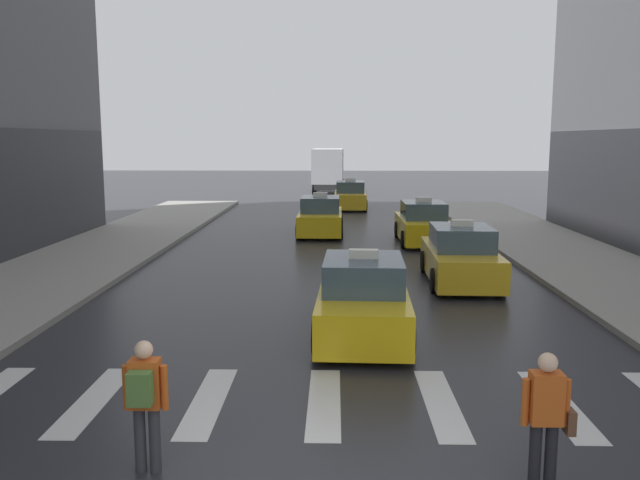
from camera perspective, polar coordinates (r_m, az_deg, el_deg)
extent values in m
cube|color=silver|center=(11.09, -19.09, -12.98)|extent=(0.50, 2.80, 0.01)
cube|color=silver|center=(10.61, -9.68, -13.61)|extent=(0.50, 2.80, 0.01)
cube|color=silver|center=(10.44, 0.37, -13.88)|extent=(0.50, 2.80, 0.01)
cube|color=silver|center=(10.56, 10.47, -13.74)|extent=(0.50, 2.80, 0.01)
cube|color=silver|center=(10.99, 20.03, -13.23)|extent=(0.50, 2.80, 0.01)
cube|color=yellow|center=(13.73, 3.76, -5.87)|extent=(1.97, 4.57, 0.84)
cube|color=#384C5B|center=(13.47, 3.79, -2.92)|extent=(1.68, 2.16, 0.64)
cube|color=silver|center=(13.39, 3.81, -1.21)|extent=(0.61, 0.26, 0.18)
cylinder|color=black|center=(15.12, 0.47, -5.39)|extent=(0.25, 0.67, 0.66)
cylinder|color=black|center=(15.13, 6.98, -5.45)|extent=(0.25, 0.67, 0.66)
cylinder|color=black|center=(12.52, -0.18, -8.39)|extent=(0.25, 0.67, 0.66)
cylinder|color=black|center=(12.53, 7.73, -8.46)|extent=(0.25, 0.67, 0.66)
cube|color=#F2EAB2|center=(15.94, 1.46, -3.64)|extent=(0.20, 0.05, 0.14)
cube|color=#F2EAB2|center=(15.95, 5.99, -3.68)|extent=(0.20, 0.05, 0.14)
cube|color=gold|center=(19.01, 12.09, -1.95)|extent=(1.95, 4.56, 0.84)
cube|color=#384C5B|center=(18.79, 12.21, 0.21)|extent=(1.67, 2.15, 0.64)
cube|color=silver|center=(18.74, 12.25, 1.45)|extent=(0.61, 0.26, 0.18)
cylinder|color=black|center=(20.26, 9.10, -1.88)|extent=(0.24, 0.67, 0.66)
cylinder|color=black|center=(20.50, 13.86, -1.90)|extent=(0.24, 0.67, 0.66)
cylinder|color=black|center=(17.63, 9.99, -3.49)|extent=(0.24, 0.67, 0.66)
cylinder|color=black|center=(17.91, 15.44, -3.48)|extent=(0.24, 0.67, 0.66)
cube|color=#F2EAB2|center=(21.14, 9.47, -0.70)|extent=(0.20, 0.05, 0.14)
cube|color=#F2EAB2|center=(21.31, 12.84, -0.72)|extent=(0.20, 0.05, 0.14)
cube|color=yellow|center=(26.09, 8.91, 1.00)|extent=(1.81, 4.51, 0.84)
cube|color=#384C5B|center=(25.90, 8.98, 2.59)|extent=(1.61, 2.10, 0.64)
cube|color=silver|center=(25.87, 9.00, 3.49)|extent=(0.60, 0.24, 0.18)
cylinder|color=black|center=(27.36, 6.76, 0.91)|extent=(0.22, 0.66, 0.66)
cylinder|color=black|center=(27.57, 10.30, 0.89)|extent=(0.22, 0.66, 0.66)
cylinder|color=black|center=(24.70, 7.34, 0.06)|extent=(0.22, 0.66, 0.66)
cylinder|color=black|center=(24.93, 11.25, 0.04)|extent=(0.22, 0.66, 0.66)
cube|color=#F2EAB2|center=(28.25, 7.06, 1.71)|extent=(0.20, 0.04, 0.14)
cube|color=#F2EAB2|center=(28.40, 9.59, 1.69)|extent=(0.20, 0.04, 0.14)
cube|color=yellow|center=(28.11, 0.04, 1.65)|extent=(1.84, 4.52, 0.84)
cube|color=#384C5B|center=(27.92, 0.03, 3.13)|extent=(1.62, 2.11, 0.64)
cube|color=silver|center=(27.89, 0.03, 3.97)|extent=(0.60, 0.25, 0.18)
cylinder|color=black|center=(29.51, -1.54, 1.53)|extent=(0.23, 0.66, 0.66)
cylinder|color=black|center=(29.46, 1.78, 1.52)|extent=(0.23, 0.66, 0.66)
cylinder|color=black|center=(26.84, -1.87, 0.81)|extent=(0.23, 0.66, 0.66)
cylinder|color=black|center=(26.78, 1.78, 0.80)|extent=(0.23, 0.66, 0.66)
cube|color=#F2EAB2|center=(30.38, -1.02, 2.26)|extent=(0.20, 0.04, 0.14)
cube|color=#F2EAB2|center=(30.34, 1.36, 2.25)|extent=(0.20, 0.04, 0.14)
cube|color=gold|center=(38.55, 2.64, 3.56)|extent=(1.89, 4.53, 0.84)
cube|color=#384C5B|center=(38.39, 2.65, 4.64)|extent=(1.64, 2.13, 0.64)
cube|color=silver|center=(38.36, 2.66, 5.25)|extent=(0.60, 0.25, 0.18)
cylinder|color=black|center=(39.92, 1.40, 3.41)|extent=(0.23, 0.66, 0.66)
cylinder|color=black|center=(39.92, 3.86, 3.39)|extent=(0.23, 0.66, 0.66)
cylinder|color=black|center=(37.23, 1.33, 3.03)|extent=(0.23, 0.66, 0.66)
cylinder|color=black|center=(37.24, 3.97, 3.01)|extent=(0.23, 0.66, 0.66)
cube|color=#F2EAB2|center=(40.81, 1.75, 3.91)|extent=(0.20, 0.04, 0.14)
cube|color=#F2EAB2|center=(40.81, 3.52, 3.90)|extent=(0.20, 0.04, 0.14)
cube|color=#2D2D2D|center=(50.12, 0.75, 4.86)|extent=(2.01, 6.66, 0.40)
cube|color=silver|center=(53.35, 0.90, 6.43)|extent=(2.16, 1.87, 2.10)
cube|color=#384C5B|center=(54.25, 0.94, 6.86)|extent=(1.89, 0.10, 0.95)
cube|color=silver|center=(49.15, 0.71, 6.47)|extent=(2.36, 4.87, 2.50)
cylinder|color=black|center=(53.27, -0.19, 4.87)|extent=(0.31, 0.91, 0.90)
cylinder|color=black|center=(53.20, 1.97, 4.86)|extent=(0.31, 0.91, 0.90)
cylinder|color=black|center=(48.75, -0.50, 4.51)|extent=(0.31, 0.91, 0.90)
cylinder|color=black|center=(48.67, 1.86, 4.50)|extent=(0.31, 0.91, 0.90)
cylinder|color=#333338|center=(8.61, -15.37, -16.35)|extent=(0.14, 0.14, 0.82)
cylinder|color=#333338|center=(8.56, -14.17, -16.45)|extent=(0.14, 0.14, 0.82)
cube|color=#BF5119|center=(8.31, -14.96, -11.96)|extent=(0.36, 0.24, 0.60)
sphere|color=beige|center=(8.18, -15.08, -9.20)|extent=(0.22, 0.22, 0.22)
cylinder|color=#BF5119|center=(8.40, -16.49, -12.17)|extent=(0.09, 0.09, 0.55)
cylinder|color=#BF5119|center=(8.27, -13.38, -12.37)|extent=(0.09, 0.09, 0.55)
cube|color=#4C7233|center=(8.11, -15.41, -12.36)|extent=(0.28, 0.18, 0.40)
cylinder|color=black|center=(8.30, 18.18, -17.47)|extent=(0.14, 0.14, 0.82)
cylinder|color=black|center=(8.35, 19.42, -17.36)|extent=(0.14, 0.14, 0.82)
cube|color=#BF5119|center=(8.05, 19.06, -12.85)|extent=(0.36, 0.24, 0.60)
sphere|color=beige|center=(7.90, 19.21, -10.02)|extent=(0.22, 0.22, 0.22)
cylinder|color=#BF5119|center=(8.00, 17.43, -13.29)|extent=(0.09, 0.09, 0.55)
cylinder|color=#BF5119|center=(8.13, 20.62, -13.07)|extent=(0.09, 0.09, 0.55)
cube|color=brown|center=(8.24, 20.87, -14.54)|extent=(0.10, 0.20, 0.28)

